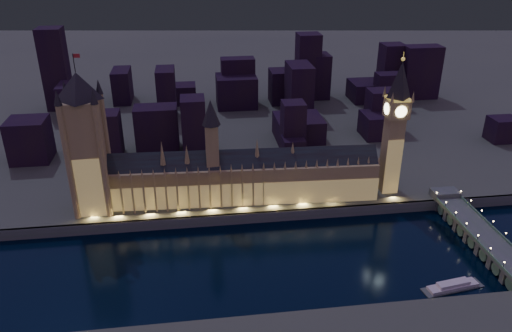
{
  "coord_description": "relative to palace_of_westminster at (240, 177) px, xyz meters",
  "views": [
    {
      "loc": [
        -37.48,
        -262.37,
        189.44
      ],
      "look_at": [
        5.0,
        55.0,
        38.0
      ],
      "focal_mm": 35.0,
      "sensor_mm": 36.0,
      "label": 1
    }
  ],
  "objects": [
    {
      "name": "victoria_tower",
      "position": [
        -103.81,
        0.17,
        36.94
      ],
      "size": [
        31.68,
        31.68,
        111.87
      ],
      "color": "#8E7A53",
      "rests_on": "north_bank"
    },
    {
      "name": "westminster_bridge",
      "position": [
        153.02,
        -65.19,
        -20.39
      ],
      "size": [
        19.89,
        113.0,
        15.9
      ],
      "color": "#415645",
      "rests_on": "ground"
    },
    {
      "name": "elizabeth_tower",
      "position": [
        114.19,
        0.18,
        41.0
      ],
      "size": [
        18.0,
        18.0,
        106.56
      ],
      "color": "#8E7A53",
      "rests_on": "north_bank"
    },
    {
      "name": "ground_plane",
      "position": [
        6.19,
        -61.74,
        -26.37
      ],
      "size": [
        2000.0,
        2000.0,
        0.0
      ],
      "primitive_type": "plane",
      "color": "black",
      "rests_on": "ground"
    },
    {
      "name": "north_bank",
      "position": [
        6.19,
        458.26,
        -22.37
      ],
      "size": [
        2000.0,
        960.0,
        8.0
      ],
      "primitive_type": "cube",
      "color": "#3E463D",
      "rests_on": "ground"
    },
    {
      "name": "embankment_wall",
      "position": [
        6.19,
        -20.74,
        -22.37
      ],
      "size": [
        2000.0,
        2.5,
        8.0
      ],
      "primitive_type": "cube",
      "color": "#415645",
      "rests_on": "ground"
    },
    {
      "name": "palace_of_westminster",
      "position": [
        0.0,
        0.0,
        0.0
      ],
      "size": [
        202.0,
        28.96,
        78.0
      ],
      "color": "#8E7A53",
      "rests_on": "north_bank"
    },
    {
      "name": "city_backdrop",
      "position": [
        38.07,
        186.79,
        5.38
      ],
      "size": [
        461.44,
        215.63,
        88.72
      ],
      "color": "black",
      "rests_on": "north_bank"
    },
    {
      "name": "river_boat",
      "position": [
        113.68,
        -108.28,
        -24.81
      ],
      "size": [
        38.51,
        14.38,
        4.5
      ],
      "color": "#415645",
      "rests_on": "ground"
    }
  ]
}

